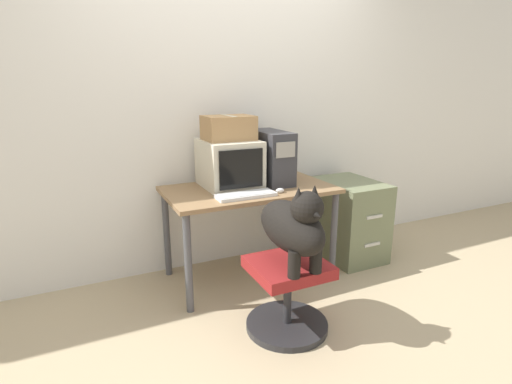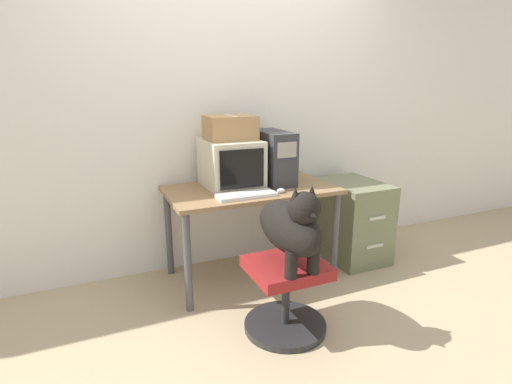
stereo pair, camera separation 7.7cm
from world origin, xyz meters
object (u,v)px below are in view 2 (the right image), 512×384
crt_monitor (231,163)px  cardboard_box (230,128)px  keyboard (246,195)px  pc_tower (273,157)px  dog (291,226)px  office_chair (286,294)px  filing_cabinet (352,220)px

crt_monitor → cardboard_box: bearing=90.0°
crt_monitor → keyboard: size_ratio=1.11×
pc_tower → dog: 0.95m
dog → cardboard_box: size_ratio=1.66×
keyboard → office_chair: 0.72m
dog → keyboard: bearing=94.2°
crt_monitor → cardboard_box: cardboard_box is taller
office_chair → cardboard_box: size_ratio=1.43×
pc_tower → filing_cabinet: 0.92m
office_chair → filing_cabinet: size_ratio=0.75×
office_chair → dog: dog is taller
filing_cabinet → cardboard_box: 1.33m
crt_monitor → pc_tower: (0.34, -0.02, 0.03)m
pc_tower → keyboard: 0.49m
keyboard → dog: (0.04, -0.57, -0.04)m
dog → filing_cabinet: dog is taller
office_chair → filing_cabinet: 1.25m
crt_monitor → filing_cabinet: bearing=-6.8°
dog → cardboard_box: bearing=92.0°
filing_cabinet → office_chair: bearing=-144.7°
dog → crt_monitor: bearing=92.0°
crt_monitor → dog: crt_monitor is taller
pc_tower → keyboard: size_ratio=1.10×
filing_cabinet → cardboard_box: cardboard_box is taller
keyboard → pc_tower: bearing=40.7°
pc_tower → office_chair: (-0.30, -0.82, -0.68)m
keyboard → crt_monitor: bearing=88.1°
cardboard_box → filing_cabinet: bearing=-7.0°
crt_monitor → keyboard: bearing=-91.9°
pc_tower → filing_cabinet: pc_tower is taller
office_chair → filing_cabinet: filing_cabinet is taller
crt_monitor → dog: bearing=-88.0°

